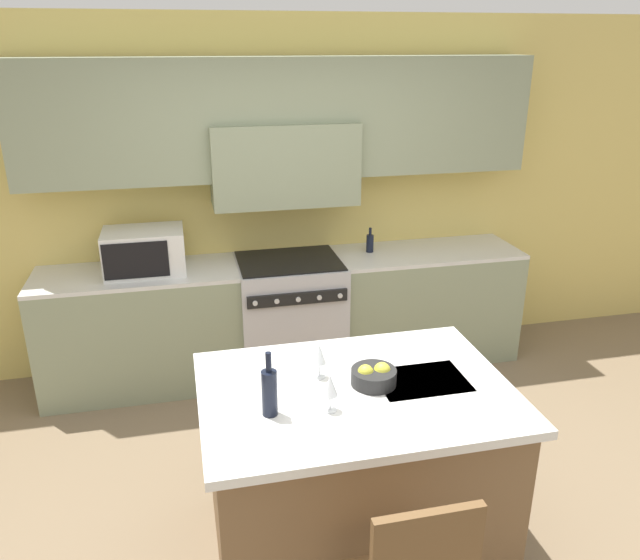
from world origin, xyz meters
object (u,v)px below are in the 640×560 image
Objects in this scene: microwave at (144,251)px; wine_bottle at (269,391)px; wine_glass_near at (330,386)px; oil_bottle_on_counter at (370,243)px; wine_glass_far at (319,355)px; fruit_bowl at (374,376)px; range_stove at (290,316)px.

microwave is 2.15m from wine_bottle.
microwave is 3.10× the size of wine_glass_near.
wine_glass_near is 0.92× the size of oil_bottle_on_counter.
wine_bottle is at bearing -73.95° from microwave.
microwave is 2.00m from wine_glass_far.
fruit_bowl is (0.26, 0.18, -0.08)m from wine_glass_near.
range_stove is 5.14× the size of wine_glass_near.
microwave is 2.86× the size of oil_bottle_on_counter.
wine_bottle reaches higher than oil_bottle_on_counter.
wine_glass_near is at bearing -95.23° from range_stove.
wine_glass_far is at bearing -63.84° from microwave.
microwave is at bearing 116.16° from wine_glass_far.
oil_bottle_on_counter is at bearing 62.15° from wine_bottle.
microwave reaches higher than range_stove.
microwave is at bearing 112.35° from wine_glass_near.
wine_glass_far is at bearing -114.28° from oil_bottle_on_counter.
wine_bottle is 0.27m from wine_glass_near.
wine_glass_near is at bearing -6.75° from wine_bottle.
oil_bottle_on_counter is at bearing 7.68° from range_stove.
fruit_bowl is at bearing -87.83° from range_stove.
wine_glass_far and oil_bottle_on_counter have the same top height.
range_stove is at bearing -1.01° from microwave.
oil_bottle_on_counter is (1.73, 0.07, -0.08)m from microwave.
wine_bottle is at bearing -136.71° from wine_glass_far.
fruit_bowl is at bearing 34.25° from wine_glass_near.
wine_bottle is (-0.46, -2.05, 0.59)m from range_stove.
wine_glass_far is (0.29, 0.27, 0.01)m from wine_bottle.
wine_glass_far is at bearing 86.35° from wine_glass_near.
microwave is 2.23m from fruit_bowl.
microwave is at bearing 106.05° from wine_bottle.
fruit_bowl is (0.07, -1.90, 0.52)m from range_stove.
microwave reaches higher than fruit_bowl.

